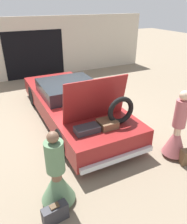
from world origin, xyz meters
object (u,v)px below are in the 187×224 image
at_px(person_left, 57,179).
at_px(suitcase_beside_left_person, 55,213).
at_px(person_right, 177,134).
at_px(car, 73,103).

distance_m(person_left, suitcase_beside_left_person, 0.56).
xyz_separation_m(person_left, person_right, (2.95, 0.07, 0.07)).
bearing_deg(person_left, person_right, 91.21).
distance_m(car, suitcase_beside_left_person, 3.71).
distance_m(car, person_right, 3.22).
bearing_deg(car, person_left, -116.74).
xyz_separation_m(person_left, suitcase_beside_left_person, (-0.18, -0.37, -0.38)).
height_order(car, suitcase_beside_left_person, car).
height_order(person_left, person_right, person_right).
distance_m(person_right, suitcase_beside_left_person, 3.19).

